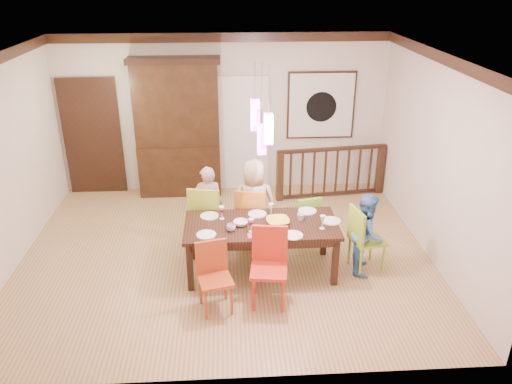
{
  "coord_description": "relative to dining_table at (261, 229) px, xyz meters",
  "views": [
    {
      "loc": [
        0.06,
        -6.46,
        3.92
      ],
      "look_at": [
        0.45,
        -0.05,
        1.02
      ],
      "focal_mm": 35.0,
      "sensor_mm": 36.0,
      "label": 1
    }
  ],
  "objects": [
    {
      "name": "plate_far_mid",
      "position": [
        -0.04,
        0.28,
        0.09
      ],
      "size": [
        0.26,
        0.26,
        0.01
      ],
      "primitive_type": "cylinder",
      "color": "white",
      "rests_on": "dining_table"
    },
    {
      "name": "plate_near_left",
      "position": [
        -0.73,
        -0.27,
        0.09
      ],
      "size": [
        0.26,
        0.26,
        0.01
      ],
      "primitive_type": "cylinder",
      "color": "white",
      "rests_on": "dining_table"
    },
    {
      "name": "cup_right",
      "position": [
        0.55,
        0.08,
        0.13
      ],
      "size": [
        0.13,
        0.13,
        0.1
      ],
      "primitive_type": "imported",
      "rotation": [
        0.0,
        0.0,
        0.41
      ],
      "color": "silver",
      "rests_on": "dining_table"
    },
    {
      "name": "serving_bowl",
      "position": [
        0.22,
        -0.02,
        0.12
      ],
      "size": [
        0.34,
        0.34,
        0.08
      ],
      "primitive_type": "imported",
      "rotation": [
        0.0,
        0.0,
        0.09
      ],
      "color": "yellow",
      "rests_on": "dining_table"
    },
    {
      "name": "wall_right",
      "position": [
        2.51,
        0.5,
        0.78
      ],
      "size": [
        0.0,
        5.0,
        5.0
      ],
      "primitive_type": "plane",
      "rotation": [
        1.57,
        0.0,
        -1.57
      ],
      "color": "beige",
      "rests_on": "floor"
    },
    {
      "name": "napkin",
      "position": [
        -0.11,
        -0.34,
        0.09
      ],
      "size": [
        0.18,
        0.14,
        0.01
      ],
      "primitive_type": "cube",
      "color": "#D83359",
      "rests_on": "dining_table"
    },
    {
      "name": "person_end_right",
      "position": [
        1.46,
        -0.04,
        -0.08
      ],
      "size": [
        0.58,
        0.66,
        1.16
      ],
      "primitive_type": "imported",
      "rotation": [
        0.0,
        0.0,
        1.3
      ],
      "color": "#4278BB",
      "rests_on": "floor"
    },
    {
      "name": "floor",
      "position": [
        -0.49,
        0.5,
        -0.67
      ],
      "size": [
        6.0,
        6.0,
        0.0
      ],
      "primitive_type": "plane",
      "color": "#967548",
      "rests_on": "ground"
    },
    {
      "name": "chair_end_right",
      "position": [
        1.48,
        -0.03,
        -0.12
      ],
      "size": [
        0.52,
        0.52,
        0.95
      ],
      "rotation": [
        0.0,
        0.0,
        1.8
      ],
      "color": "#8CB629",
      "rests_on": "floor"
    },
    {
      "name": "ceiling",
      "position": [
        -0.49,
        0.5,
        2.23
      ],
      "size": [
        6.0,
        6.0,
        0.0
      ],
      "primitive_type": "plane",
      "rotation": [
        3.14,
        0.0,
        0.0
      ],
      "color": "white",
      "rests_on": "wall_back"
    },
    {
      "name": "painting",
      "position": [
        1.31,
        2.96,
        0.93
      ],
      "size": [
        1.25,
        0.06,
        1.25
      ],
      "color": "black",
      "rests_on": "wall_back"
    },
    {
      "name": "person_far_mid",
      "position": [
        -0.05,
        0.8,
        0.02
      ],
      "size": [
        0.69,
        0.47,
        1.37
      ],
      "primitive_type": "imported",
      "rotation": [
        0.0,
        0.0,
        3.09
      ],
      "color": "beige",
      "rests_on": "floor"
    },
    {
      "name": "panel_door",
      "position": [
        -2.89,
        2.95,
        0.38
      ],
      "size": [
        1.04,
        0.07,
        2.24
      ],
      "primitive_type": "cube",
      "color": "black",
      "rests_on": "wall_back"
    },
    {
      "name": "dining_table",
      "position": [
        0.0,
        0.0,
        0.0
      ],
      "size": [
        2.08,
        0.95,
        0.75
      ],
      "rotation": [
        0.0,
        0.0,
        0.0
      ],
      "color": "black",
      "rests_on": "floor"
    },
    {
      "name": "chair_far_left",
      "position": [
        -0.75,
        0.74,
        -0.07
      ],
      "size": [
        0.55,
        0.55,
        1.04
      ],
      "rotation": [
        0.0,
        0.0,
        2.95
      ],
      "color": "#95B12B",
      "rests_on": "floor"
    },
    {
      "name": "balustrade",
      "position": [
        1.46,
        2.45,
        -0.17
      ],
      "size": [
        2.06,
        0.33,
        0.96
      ],
      "rotation": [
        0.0,
        0.0,
        0.12
      ],
      "color": "black",
      "rests_on": "floor"
    },
    {
      "name": "white_doorway",
      "position": [
        -0.14,
        2.96,
        0.38
      ],
      "size": [
        0.97,
        0.05,
        2.22
      ],
      "primitive_type": "cube",
      "color": "silver",
      "rests_on": "wall_back"
    },
    {
      "name": "plate_near_mid",
      "position": [
        0.39,
        -0.35,
        0.09
      ],
      "size": [
        0.26,
        0.26,
        0.01
      ],
      "primitive_type": "cylinder",
      "color": "white",
      "rests_on": "dining_table"
    },
    {
      "name": "small_bowl",
      "position": [
        -0.28,
        -0.02,
        0.12
      ],
      "size": [
        0.25,
        0.25,
        0.06
      ],
      "primitive_type": "imported",
      "rotation": [
        0.0,
        0.0,
        -0.3
      ],
      "color": "white",
      "rests_on": "dining_table"
    },
    {
      "name": "pendant_cluster",
      "position": [
        0.0,
        -0.0,
        1.44
      ],
      "size": [
        0.27,
        0.21,
        1.14
      ],
      "color": "#FF4CCC",
      "rests_on": "ceiling"
    },
    {
      "name": "wine_glass_d",
      "position": [
        0.8,
        -0.18,
        0.18
      ],
      "size": [
        0.08,
        0.08,
        0.19
      ],
      "primitive_type": null,
      "color": "silver",
      "rests_on": "dining_table"
    },
    {
      "name": "cup_left",
      "position": [
        -0.41,
        -0.17,
        0.13
      ],
      "size": [
        0.14,
        0.14,
        0.09
      ],
      "primitive_type": "imported",
      "rotation": [
        0.0,
        0.0,
        0.21
      ],
      "color": "silver",
      "rests_on": "dining_table"
    },
    {
      "name": "wine_glass_a",
      "position": [
        -0.53,
        0.18,
        0.18
      ],
      "size": [
        0.08,
        0.08,
        0.19
      ],
      "primitive_type": null,
      "color": "#590C19",
      "rests_on": "dining_table"
    },
    {
      "name": "plate_far_right",
      "position": [
        0.68,
        0.33,
        0.09
      ],
      "size": [
        0.26,
        0.26,
        0.01
      ],
      "primitive_type": "cylinder",
      "color": "white",
      "rests_on": "dining_table"
    },
    {
      "name": "chair_far_mid",
      "position": [
        -0.08,
        0.71,
        -0.1
      ],
      "size": [
        0.55,
        0.55,
        1.0
      ],
      "rotation": [
        0.0,
        0.0,
        2.89
      ],
      "color": "orange",
      "rests_on": "floor"
    },
    {
      "name": "wine_glass_b",
      "position": [
        0.15,
        0.23,
        0.18
      ],
      "size": [
        0.08,
        0.08,
        0.19
      ],
      "primitive_type": null,
      "color": "silver",
      "rests_on": "dining_table"
    },
    {
      "name": "person_far_left",
      "position": [
        -0.74,
        0.89,
        -0.04
      ],
      "size": [
        0.48,
        0.33,
        1.25
      ],
      "primitive_type": "imported",
      "rotation": [
        0.0,
        0.0,
        3.22
      ],
      "color": "#D19FA1",
      "rests_on": "floor"
    },
    {
      "name": "chair_near_left",
      "position": [
        -0.62,
        -0.83,
        -0.16
      ],
      "size": [
        0.48,
        0.48,
        0.88
      ],
      "rotation": [
        0.0,
        0.0,
        0.24
      ],
      "color": "#A43D18",
      "rests_on": "floor"
    },
    {
      "name": "wall_left",
      "position": [
        -3.49,
        0.5,
        0.78
      ],
      "size": [
        0.0,
        5.0,
        5.0
      ],
      "primitive_type": "plane",
      "rotation": [
        1.57,
        0.0,
        1.57
      ],
      "color": "beige",
      "rests_on": "floor"
    },
    {
      "name": "crown_molding",
      "position": [
        -0.49,
        0.5,
        2.15
      ],
      "size": [
        6.0,
        5.0,
        0.16
      ],
      "primitive_type": null,
      "color": "black",
      "rests_on": "wall_back"
    },
    {
      "name": "chair_far_right",
      "position": [
        0.72,
        0.74,
        -0.19
      ],
      "size": [
        0.46,
        0.46,
        0.83
      ],
      "rotation": [
        0.0,
        0.0,
        3.4
      ],
      "color": "#7BD232",
      "rests_on": "floor"
    },
    {
      "name": "wine_glass_c",
      "position": [
        -0.14,
        -0.21,
        0.18
      ],
      "size": [
        0.08,
        0.08,
        0.19
      ],
      "primitive_type": null,
      "color": "#590C19",
      "rests_on": "dining_table"
    },
    {
      "name": "china_hutch",
      "position": [
        -1.32,
        2.79,
        0.6
      ],
      "size": [
        1.6,
        0.46,
        2.52
      ],
      "color": "black",
      "rests_on": "floor"
    },
    {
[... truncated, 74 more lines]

